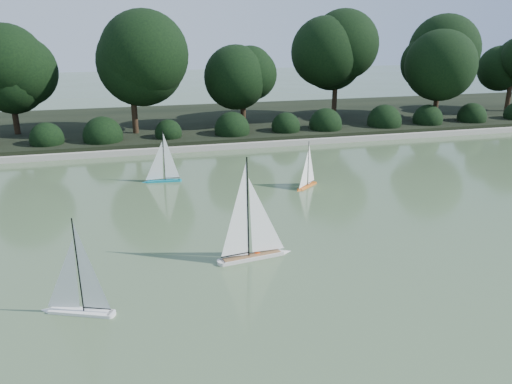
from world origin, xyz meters
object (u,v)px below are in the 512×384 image
sailboat_orange (306,180)px  race_buoy (257,256)px  sailboat_white_a (74,298)px  sailboat_teal (160,174)px  sailboat_white_b (257,242)px

sailboat_orange → race_buoy: 4.14m
sailboat_white_a → sailboat_teal: size_ratio=1.09×
race_buoy → sailboat_white_b: bearing=-99.7°
sailboat_white_b → sailboat_orange: sailboat_white_b is taller
sailboat_orange → sailboat_teal: sailboat_teal is taller
sailboat_white_a → race_buoy: 3.21m
sailboat_teal → sailboat_white_a: bearing=-105.4°
race_buoy → sailboat_orange: bearing=57.9°
sailboat_teal → race_buoy: bearing=-75.0°
sailboat_white_a → race_buoy: sailboat_white_a is taller
sailboat_orange → sailboat_teal: 3.80m
sailboat_white_b → sailboat_teal: (-1.31, 4.98, -0.08)m
sailboat_orange → sailboat_teal: bearing=158.0°
sailboat_white_b → race_buoy: bearing=80.3°
sailboat_white_b → sailboat_teal: size_ratio=1.36×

